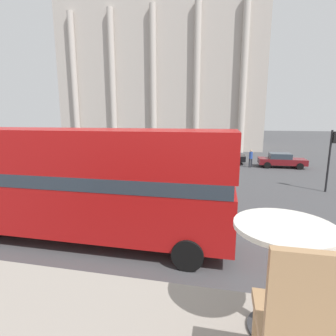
{
  "coord_description": "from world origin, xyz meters",
  "views": [
    {
      "loc": [
        0.89,
        -1.93,
        4.62
      ],
      "look_at": [
        -2.86,
        15.68,
        1.16
      ],
      "focal_mm": 28.0,
      "sensor_mm": 36.0,
      "label": 1
    }
  ],
  "objects_px": {
    "traffic_light_near": "(205,167)",
    "pedestrian_blue": "(251,157)",
    "car_maroon": "(281,160)",
    "car_black": "(224,156)",
    "double_decker_bus": "(83,181)",
    "cafe_chair_0": "(310,330)",
    "cafe_dining_table": "(282,255)",
    "pedestrian_white": "(171,160)",
    "plaza_building_left": "(165,74)",
    "traffic_light_mid": "(331,152)"
  },
  "relations": [
    {
      "from": "plaza_building_left",
      "to": "traffic_light_mid",
      "type": "relative_size",
      "value": 7.95
    },
    {
      "from": "traffic_light_mid",
      "to": "car_maroon",
      "type": "bearing_deg",
      "value": 97.73
    },
    {
      "from": "cafe_dining_table",
      "to": "pedestrian_white",
      "type": "bearing_deg",
      "value": 103.15
    },
    {
      "from": "plaza_building_left",
      "to": "traffic_light_mid",
      "type": "distance_m",
      "value": 32.38
    },
    {
      "from": "cafe_chair_0",
      "to": "traffic_light_mid",
      "type": "xyz_separation_m",
      "value": [
        6.15,
        16.76,
        -1.24
      ]
    },
    {
      "from": "double_decker_bus",
      "to": "plaza_building_left",
      "type": "relative_size",
      "value": 0.35
    },
    {
      "from": "cafe_dining_table",
      "to": "plaza_building_left",
      "type": "distance_m",
      "value": 44.48
    },
    {
      "from": "plaza_building_left",
      "to": "traffic_light_near",
      "type": "xyz_separation_m",
      "value": [
        9.14,
        -32.65,
        -9.21
      ]
    },
    {
      "from": "pedestrian_white",
      "to": "plaza_building_left",
      "type": "bearing_deg",
      "value": 0.62
    },
    {
      "from": "car_black",
      "to": "double_decker_bus",
      "type": "bearing_deg",
      "value": 61.57
    },
    {
      "from": "traffic_light_mid",
      "to": "car_maroon",
      "type": "distance_m",
      "value": 8.59
    },
    {
      "from": "traffic_light_mid",
      "to": "cafe_dining_table",
      "type": "bearing_deg",
      "value": -110.76
    },
    {
      "from": "cafe_chair_0",
      "to": "pedestrian_blue",
      "type": "xyz_separation_m",
      "value": [
        2.19,
        24.52,
        -2.81
      ]
    },
    {
      "from": "cafe_dining_table",
      "to": "pedestrian_white",
      "type": "distance_m",
      "value": 21.51
    },
    {
      "from": "cafe_dining_table",
      "to": "car_maroon",
      "type": "relative_size",
      "value": 0.17
    },
    {
      "from": "pedestrian_blue",
      "to": "car_maroon",
      "type": "bearing_deg",
      "value": -122.2
    },
    {
      "from": "pedestrian_white",
      "to": "pedestrian_blue",
      "type": "bearing_deg",
      "value": -79.02
    },
    {
      "from": "plaza_building_left",
      "to": "traffic_light_near",
      "type": "relative_size",
      "value": 8.11
    },
    {
      "from": "car_black",
      "to": "pedestrian_blue",
      "type": "height_order",
      "value": "pedestrian_blue"
    },
    {
      "from": "plaza_building_left",
      "to": "car_maroon",
      "type": "relative_size",
      "value": 7.36
    },
    {
      "from": "traffic_light_mid",
      "to": "car_maroon",
      "type": "height_order",
      "value": "traffic_light_mid"
    },
    {
      "from": "car_black",
      "to": "plaza_building_left",
      "type": "bearing_deg",
      "value": -72.75
    },
    {
      "from": "traffic_light_mid",
      "to": "pedestrian_blue",
      "type": "height_order",
      "value": "traffic_light_mid"
    },
    {
      "from": "cafe_dining_table",
      "to": "plaza_building_left",
      "type": "xyz_separation_m",
      "value": [
        -10.3,
        42.54,
        7.9
      ]
    },
    {
      "from": "double_decker_bus",
      "to": "car_maroon",
      "type": "height_order",
      "value": "double_decker_bus"
    },
    {
      "from": "double_decker_bus",
      "to": "cafe_dining_table",
      "type": "bearing_deg",
      "value": -49.75
    },
    {
      "from": "traffic_light_near",
      "to": "cafe_dining_table",
      "type": "bearing_deg",
      "value": -83.29
    },
    {
      "from": "plaza_building_left",
      "to": "car_black",
      "type": "distance_m",
      "value": 22.42
    },
    {
      "from": "traffic_light_near",
      "to": "car_maroon",
      "type": "distance_m",
      "value": 15.97
    },
    {
      "from": "cafe_chair_0",
      "to": "car_black",
      "type": "relative_size",
      "value": 0.22
    },
    {
      "from": "double_decker_bus",
      "to": "car_black",
      "type": "bearing_deg",
      "value": 77.44
    },
    {
      "from": "traffic_light_near",
      "to": "car_black",
      "type": "height_order",
      "value": "traffic_light_near"
    },
    {
      "from": "plaza_building_left",
      "to": "pedestrian_blue",
      "type": "distance_m",
      "value": 24.84
    },
    {
      "from": "plaza_building_left",
      "to": "traffic_light_near",
      "type": "distance_m",
      "value": 35.13
    },
    {
      "from": "cafe_chair_0",
      "to": "double_decker_bus",
      "type": "bearing_deg",
      "value": 127.77
    },
    {
      "from": "traffic_light_mid",
      "to": "car_black",
      "type": "distance_m",
      "value": 11.67
    },
    {
      "from": "traffic_light_mid",
      "to": "plaza_building_left",
      "type": "bearing_deg",
      "value": 121.98
    },
    {
      "from": "double_decker_bus",
      "to": "car_black",
      "type": "relative_size",
      "value": 2.6
    },
    {
      "from": "traffic_light_mid",
      "to": "car_black",
      "type": "xyz_separation_m",
      "value": [
        -6.47,
        9.54,
        -1.84
      ]
    },
    {
      "from": "car_black",
      "to": "cafe_chair_0",
      "type": "bearing_deg",
      "value": 77.27
    },
    {
      "from": "traffic_light_near",
      "to": "car_maroon",
      "type": "xyz_separation_m",
      "value": [
        6.18,
        14.62,
        -1.79
      ]
    },
    {
      "from": "car_maroon",
      "to": "pedestrian_blue",
      "type": "relative_size",
      "value": 2.5
    },
    {
      "from": "car_black",
      "to": "cafe_dining_table",
      "type": "bearing_deg",
      "value": 77.3
    },
    {
      "from": "cafe_dining_table",
      "to": "pedestrian_white",
      "type": "height_order",
      "value": "cafe_dining_table"
    },
    {
      "from": "car_black",
      "to": "pedestrian_white",
      "type": "bearing_deg",
      "value": 34.35
    },
    {
      "from": "traffic_light_mid",
      "to": "pedestrian_blue",
      "type": "bearing_deg",
      "value": 117.04
    },
    {
      "from": "traffic_light_near",
      "to": "pedestrian_blue",
      "type": "relative_size",
      "value": 2.27
    },
    {
      "from": "cafe_dining_table",
      "to": "pedestrian_white",
      "type": "relative_size",
      "value": 0.44
    },
    {
      "from": "car_maroon",
      "to": "pedestrian_blue",
      "type": "distance_m",
      "value": 2.9
    },
    {
      "from": "traffic_light_near",
      "to": "double_decker_bus",
      "type": "bearing_deg",
      "value": -144.76
    }
  ]
}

